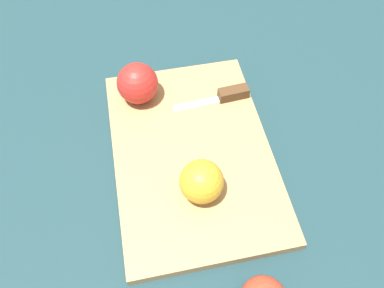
% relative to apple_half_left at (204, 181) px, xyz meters
% --- Properties ---
extents(ground_plane, '(4.00, 4.00, 0.00)m').
position_rel_apple_half_left_xyz_m(ground_plane, '(0.08, 0.00, -0.06)').
color(ground_plane, '#193338').
extents(cutting_board, '(0.42, 0.29, 0.02)m').
position_rel_apple_half_left_xyz_m(cutting_board, '(0.08, 0.00, -0.05)').
color(cutting_board, '#A37A4C').
rests_on(cutting_board, ground_plane).
extents(apple_half_left, '(0.07, 0.07, 0.07)m').
position_rel_apple_half_left_xyz_m(apple_half_left, '(0.00, 0.00, 0.00)').
color(apple_half_left, gold).
rests_on(apple_half_left, cutting_board).
extents(apple_half_right, '(0.08, 0.08, 0.08)m').
position_rel_apple_half_left_xyz_m(apple_half_right, '(0.23, 0.08, 0.00)').
color(apple_half_right, red).
rests_on(apple_half_right, cutting_board).
extents(knife, '(0.03, 0.15, 0.02)m').
position_rel_apple_half_left_xyz_m(knife, '(0.19, -0.09, -0.03)').
color(knife, silver).
rests_on(knife, cutting_board).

